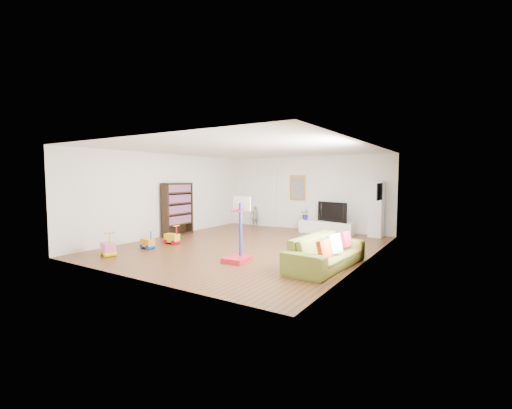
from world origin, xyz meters
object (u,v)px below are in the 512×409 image
Objects in this scene: sofa at (326,252)px; basketball_hoop at (237,229)px; bookshelf at (177,209)px; media_console at (326,227)px.

basketball_hoop is at bearing 112.28° from sofa.
bookshelf is 0.75× the size of sofa.
basketball_hoop is (-0.31, -4.84, 0.53)m from media_console.
media_console is 0.79× the size of sofa.
bookshelf reaches higher than sofa.
bookshelf is 1.17× the size of basketball_hoop.
media_console is 1.05× the size of bookshelf.
basketball_hoop is at bearing -28.44° from bookshelf.
sofa is at bearing 13.83° from basketball_hoop.
sofa reaches higher than media_console.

